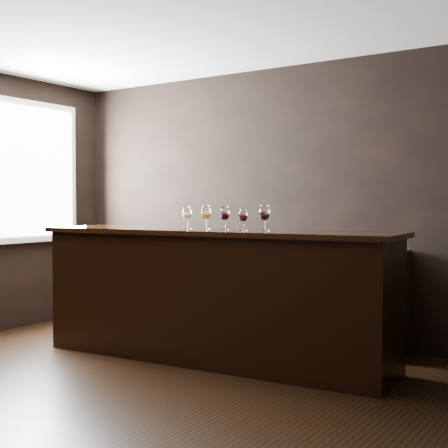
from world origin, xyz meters
The scene contains 10 objects.
ground centered at (0.00, 0.00, 0.00)m, with size 5.00×5.00×0.00m, color black.
room_shell centered at (-0.23, 0.11, 1.81)m, with size 5.02×4.52×2.81m.
bar_counter centered at (0.15, 1.05, 0.56)m, with size 3.20×0.69×1.12m, color black.
bar_top centered at (0.15, 1.05, 1.14)m, with size 3.31×0.77×0.04m, color black.
back_bar_shelf centered at (0.20, 2.03, 0.48)m, with size 2.69×0.40×0.97m, color black.
glass_white centered at (-0.14, 1.05, 1.30)m, with size 0.09×0.09×0.20m.
glass_amber centered at (0.05, 1.07, 1.31)m, with size 0.09×0.09×0.21m.
glass_red_a centered at (0.26, 1.07, 1.30)m, with size 0.09×0.09×0.20m.
glass_red_b centered at (0.46, 1.04, 1.29)m, with size 0.08×0.08×0.18m.
glass_red_c centered at (0.66, 1.06, 1.31)m, with size 0.09×0.09×0.22m.
Camera 1 is at (3.27, -3.47, 1.40)m, focal length 50.00 mm.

